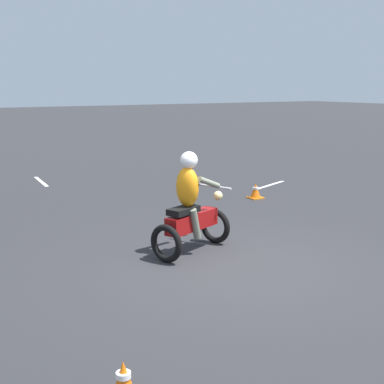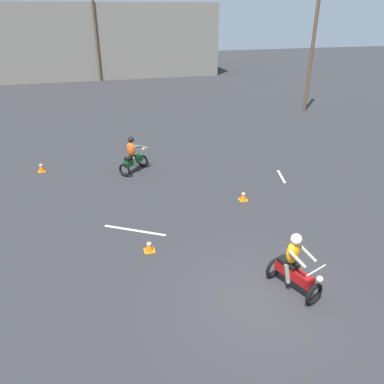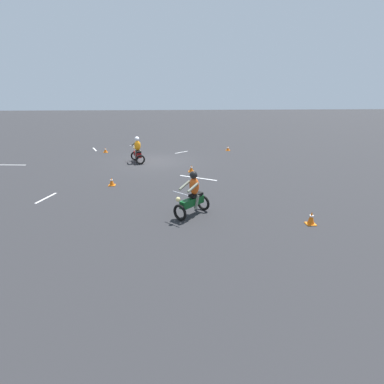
# 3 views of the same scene
# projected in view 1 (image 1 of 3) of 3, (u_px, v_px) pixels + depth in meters

# --- Properties ---
(ground_plane) EXTENTS (120.00, 120.00, 0.00)m
(ground_plane) POSITION_uv_depth(u_px,v_px,m) (239.00, 267.00, 8.02)
(ground_plane) COLOR #28282B
(motorcycle_rider_foreground) EXTENTS (1.07, 1.55, 1.66)m
(motorcycle_rider_foreground) POSITION_uv_depth(u_px,v_px,m) (191.00, 209.00, 8.56)
(motorcycle_rider_foreground) COLOR black
(motorcycle_rider_foreground) RESTS_ON ground
(traffic_cone_near_left) EXTENTS (0.32, 0.32, 0.37)m
(traffic_cone_near_left) POSITION_uv_depth(u_px,v_px,m) (255.00, 191.00, 12.81)
(traffic_cone_near_left) COLOR orange
(traffic_cone_near_left) RESTS_ON ground
(traffic_cone_far_right) EXTENTS (0.32, 0.32, 0.39)m
(traffic_cone_far_right) POSITION_uv_depth(u_px,v_px,m) (124.00, 383.00, 4.55)
(traffic_cone_far_right) COLOR orange
(traffic_cone_far_right) RESTS_ON ground
(lane_stripe_e) EXTENTS (1.68, 0.26, 0.01)m
(lane_stripe_e) POSITION_uv_depth(u_px,v_px,m) (41.00, 181.00, 15.06)
(lane_stripe_e) COLOR silver
(lane_stripe_e) RESTS_ON ground
(lane_stripe_s) EXTENTS (0.68, 1.53, 0.01)m
(lane_stripe_s) POSITION_uv_depth(u_px,v_px,m) (269.00, 185.00, 14.49)
(lane_stripe_s) COLOR silver
(lane_stripe_s) RESTS_ON ground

